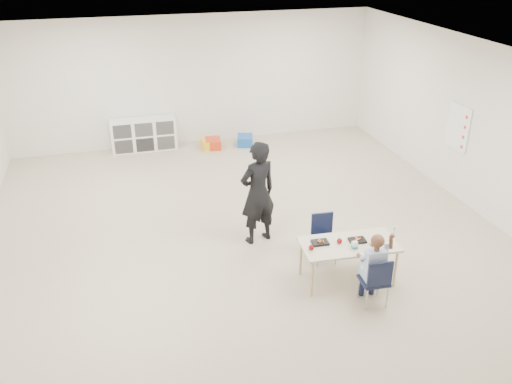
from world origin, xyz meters
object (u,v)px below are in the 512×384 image
object	(u,v)px
child	(375,266)
chair_near	(374,280)
table	(347,262)
adult	(258,193)
cubby_shelf	(144,134)

from	to	relation	value
child	chair_near	bearing A→B (deg)	0.00
table	adult	size ratio (longest dim) A/B	0.81
child	adult	xyz separation A→B (m)	(-0.99, 1.92, 0.26)
table	chair_near	xyz separation A→B (m)	(0.11, -0.55, 0.05)
chair_near	child	size ratio (longest dim) A/B	0.63
child	adult	distance (m)	2.18
child	adult	world-z (taller)	adult
table	chair_near	bearing A→B (deg)	-74.52
child	cubby_shelf	size ratio (longest dim) A/B	0.80
chair_near	child	distance (m)	0.20
child	cubby_shelf	bearing A→B (deg)	114.17
table	cubby_shelf	world-z (taller)	cubby_shelf
table	cubby_shelf	distance (m)	6.17
chair_near	cubby_shelf	bearing A→B (deg)	114.17
chair_near	adult	distance (m)	2.21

